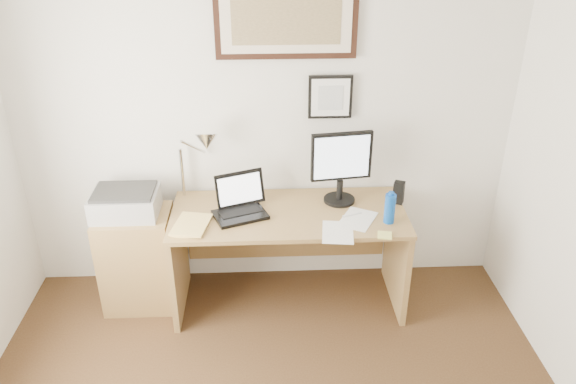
{
  "coord_description": "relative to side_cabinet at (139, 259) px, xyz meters",
  "views": [
    {
      "loc": [
        -0.01,
        -1.69,
        2.64
      ],
      "look_at": [
        0.14,
        1.43,
        1.01
      ],
      "focal_mm": 35.0,
      "sensor_mm": 36.0,
      "label": 1
    }
  ],
  "objects": [
    {
      "name": "laptop",
      "position": [
        0.74,
        -0.04,
        0.44
      ],
      "size": [
        0.4,
        0.4,
        0.26
      ],
      "color": "black",
      "rests_on": "desk"
    },
    {
      "name": "bottle_cap",
      "position": [
        1.72,
        -0.21,
        0.6
      ],
      "size": [
        0.04,
        0.04,
        0.02
      ],
      "primitive_type": "cylinder",
      "color": "#0D48AB",
      "rests_on": "water_bottle"
    },
    {
      "name": "paper_sheet_b",
      "position": [
        1.53,
        -0.17,
        0.39
      ],
      "size": [
        0.31,
        0.35,
        0.0
      ],
      "primitive_type": "cube",
      "rotation": [
        0.0,
        0.0,
        -0.49
      ],
      "color": "white",
      "rests_on": "desk"
    },
    {
      "name": "sticky_pad",
      "position": [
        1.66,
        -0.38,
        0.39
      ],
      "size": [
        0.11,
        0.11,
        0.01
      ],
      "primitive_type": "cube",
      "rotation": [
        0.0,
        0.0,
        -0.2
      ],
      "color": "#E6E56D",
      "rests_on": "desk"
    },
    {
      "name": "wall_back",
      "position": [
        0.92,
        0.32,
        0.89
      ],
      "size": [
        3.5,
        0.02,
        2.5
      ],
      "primitive_type": "cube",
      "color": "white",
      "rests_on": "ground"
    },
    {
      "name": "water_bottle",
      "position": [
        1.72,
        -0.21,
        0.49
      ],
      "size": [
        0.07,
        0.07,
        0.2
      ],
      "primitive_type": "cylinder",
      "color": "#0D48AB",
      "rests_on": "desk"
    },
    {
      "name": "paper_sheet_a",
      "position": [
        1.37,
        -0.32,
        0.39
      ],
      "size": [
        0.23,
        0.3,
        0.0
      ],
      "primitive_type": "cube",
      "rotation": [
        0.0,
        0.0,
        -0.12
      ],
      "color": "white",
      "rests_on": "desk"
    },
    {
      "name": "side_cabinet",
      "position": [
        0.0,
        0.0,
        0.0
      ],
      "size": [
        0.5,
        0.4,
        0.73
      ],
      "primitive_type": "cube",
      "color": "olive",
      "rests_on": "floor"
    },
    {
      "name": "picture_small",
      "position": [
        1.37,
        0.29,
        1.09
      ],
      "size": [
        0.3,
        0.03,
        0.3
      ],
      "color": "black",
      "rests_on": "wall_back"
    },
    {
      "name": "desk",
      "position": [
        1.07,
        0.04,
        0.15
      ],
      "size": [
        1.6,
        0.7,
        0.75
      ],
      "color": "olive",
      "rests_on": "floor"
    },
    {
      "name": "printer",
      "position": [
        -0.04,
        0.02,
        0.45
      ],
      "size": [
        0.44,
        0.34,
        0.18
      ],
      "color": "#9F9FA1",
      "rests_on": "side_cabinet"
    },
    {
      "name": "marker_pen",
      "position": [
        1.5,
        -0.11,
        0.39
      ],
      "size": [
        0.14,
        0.06,
        0.02
      ],
      "primitive_type": "cylinder",
      "rotation": [
        0.0,
        1.57,
        0.35
      ],
      "color": "silver",
      "rests_on": "desk"
    },
    {
      "name": "lcd_monitor",
      "position": [
        1.44,
        0.09,
        0.68
      ],
      "size": [
        0.42,
        0.22,
        0.52
      ],
      "color": "black",
      "rests_on": "desk"
    },
    {
      "name": "desk_lamp",
      "position": [
        0.51,
        0.13,
        0.82
      ],
      "size": [
        0.29,
        0.27,
        0.53
      ],
      "color": "silver",
      "rests_on": "desk"
    },
    {
      "name": "picture_large",
      "position": [
        1.07,
        0.29,
        1.59
      ],
      "size": [
        0.92,
        0.04,
        0.47
      ],
      "color": "black",
      "rests_on": "wall_back"
    },
    {
      "name": "speaker",
      "position": [
        1.84,
        0.05,
        0.47
      ],
      "size": [
        0.09,
        0.09,
        0.16
      ],
      "primitive_type": "cube",
      "rotation": [
        0.0,
        0.0,
        -0.42
      ],
      "color": "black",
      "rests_on": "desk"
    },
    {
      "name": "book",
      "position": [
        0.32,
        -0.19,
        0.4
      ],
      "size": [
        0.27,
        0.33,
        0.02
      ],
      "primitive_type": "imported",
      "rotation": [
        0.0,
        0.0,
        -0.19
      ],
      "color": "#EECB70",
      "rests_on": "desk"
    }
  ]
}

